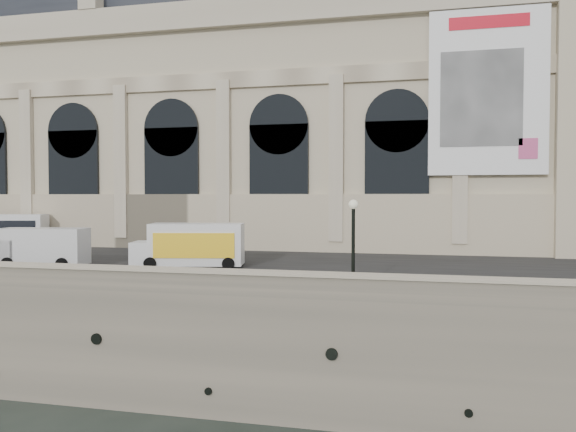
# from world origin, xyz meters

# --- Properties ---
(ground) EXTENTS (260.00, 260.00, 0.00)m
(ground) POSITION_xyz_m (0.00, 0.00, 0.00)
(ground) COLOR black
(ground) RESTS_ON ground
(quay) EXTENTS (160.00, 70.00, 6.00)m
(quay) POSITION_xyz_m (0.00, 35.00, 3.00)
(quay) COLOR gray
(quay) RESTS_ON ground
(street) EXTENTS (160.00, 24.00, 0.06)m
(street) POSITION_xyz_m (0.00, 14.00, 6.03)
(street) COLOR #2D2D2D
(street) RESTS_ON quay
(parapet) EXTENTS (160.00, 1.40, 1.21)m
(parapet) POSITION_xyz_m (0.00, 0.60, 6.62)
(parapet) COLOR gray
(parapet) RESTS_ON quay
(museum) EXTENTS (69.00, 18.70, 29.10)m
(museum) POSITION_xyz_m (-5.98, 30.86, 19.72)
(museum) COLOR #BDB191
(museum) RESTS_ON quay
(van_b) EXTENTS (6.27, 3.25, 2.66)m
(van_b) POSITION_xyz_m (-7.18, 7.61, 7.36)
(van_b) COLOR silver
(van_b) RESTS_ON quay
(van_c) EXTENTS (6.32, 2.86, 2.76)m
(van_c) POSITION_xyz_m (2.26, 11.68, 7.41)
(van_c) COLOR silver
(van_c) RESTS_ON quay
(box_truck) EXTENTS (7.72, 3.83, 2.98)m
(box_truck) POSITION_xyz_m (2.87, 9.99, 7.50)
(box_truck) COLOR silver
(box_truck) RESTS_ON quay
(lamp_right) EXTENTS (0.47, 0.47, 4.64)m
(lamp_right) POSITION_xyz_m (14.69, 2.38, 8.31)
(lamp_right) COLOR black
(lamp_right) RESTS_ON quay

